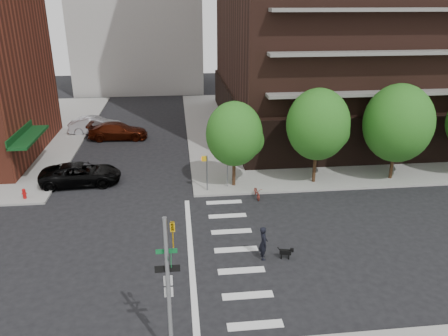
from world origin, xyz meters
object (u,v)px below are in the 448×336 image
at_px(fire_hydrant, 24,193).
at_px(parked_car_silver, 96,125).
at_px(scooter, 257,192).
at_px(traffic_signal, 170,302).
at_px(dog_walker, 263,243).
at_px(parked_car_maroon, 118,131).
at_px(parked_car_black, 81,174).

relative_size(fire_hydrant, parked_car_silver, 0.14).
bearing_deg(parked_car_silver, scooter, -142.73).
distance_m(traffic_signal, dog_walker, 8.26).
relative_size(traffic_signal, parked_car_maroon, 1.06).
bearing_deg(dog_walker, traffic_signal, 144.03).
xyz_separation_m(parked_car_black, parked_car_maroon, (1.47, 10.96, 0.02)).
xyz_separation_m(traffic_signal, parked_car_silver, (-7.73, 30.97, -1.84)).
height_order(parked_car_maroon, dog_walker, dog_walker).
xyz_separation_m(fire_hydrant, parked_car_silver, (2.30, 15.67, 0.31)).
distance_m(parked_car_black, parked_car_silver, 13.26).
relative_size(traffic_signal, dog_walker, 3.20).
relative_size(parked_car_maroon, scooter, 3.74).
relative_size(traffic_signal, fire_hydrant, 8.20).
height_order(fire_hydrant, parked_car_black, parked_car_black).
bearing_deg(scooter, parked_car_black, 160.88).
xyz_separation_m(parked_car_maroon, dog_walker, (10.02, -22.21, 0.12)).
bearing_deg(fire_hydrant, scooter, -4.69).
bearing_deg(fire_hydrant, parked_car_maroon, 70.36).
xyz_separation_m(parked_car_maroon, parked_car_silver, (-2.49, 2.26, 0.03)).
bearing_deg(scooter, parked_car_maroon, 124.49).
bearing_deg(dog_walker, fire_hydrant, 59.62).
bearing_deg(dog_walker, parked_car_maroon, 24.60).
distance_m(scooter, dog_walker, 7.58).
bearing_deg(fire_hydrant, parked_car_silver, 81.65).
height_order(fire_hydrant, dog_walker, dog_walker).
xyz_separation_m(fire_hydrant, parked_car_black, (3.32, 2.45, 0.25)).
relative_size(parked_car_maroon, dog_walker, 3.02).
relative_size(traffic_signal, parked_car_silver, 1.15).
relative_size(parked_car_maroon, parked_car_silver, 1.09).
bearing_deg(parked_car_black, fire_hydrant, 123.39).
bearing_deg(parked_car_black, parked_car_silver, 1.35).
relative_size(parked_car_black, dog_walker, 3.08).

